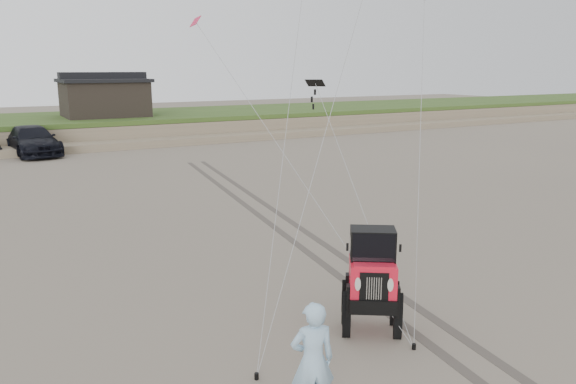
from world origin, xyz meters
name	(u,v)px	position (x,y,z in m)	size (l,w,h in m)	color
ground	(398,340)	(0.00, 0.00, 0.00)	(160.00, 160.00, 0.00)	#6B6054
dune_ridge	(79,129)	(0.00, 37.50, 0.82)	(160.00, 14.25, 1.73)	#7A6B54
cabin	(104,96)	(2.00, 37.00, 3.24)	(6.40, 5.40, 3.35)	black
truck_c	(33,141)	(-3.88, 30.66, 0.90)	(2.52, 6.19, 1.80)	black
jeep	(372,292)	(-0.27, 0.57, 0.88)	(2.04, 4.72, 1.76)	red
man	(313,361)	(-2.89, -1.33, 0.97)	(0.71, 0.47, 1.95)	#82B3C9
stake_main	(257,376)	(-3.17, 0.08, 0.06)	(0.08, 0.08, 0.12)	black
stake_aux	(414,347)	(0.01, -0.46, 0.06)	(0.08, 0.08, 0.12)	black
tire_tracks	(290,229)	(2.00, 8.00, 0.00)	(5.22, 29.74, 0.01)	#4C443D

